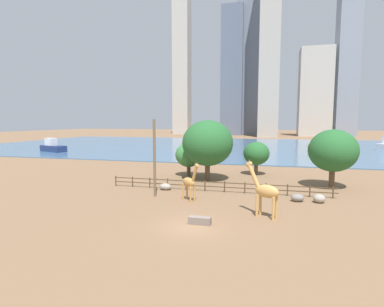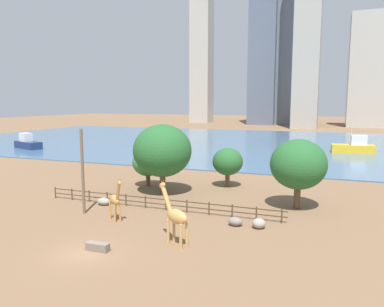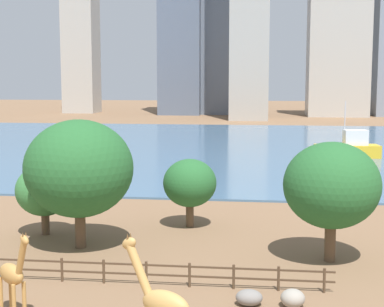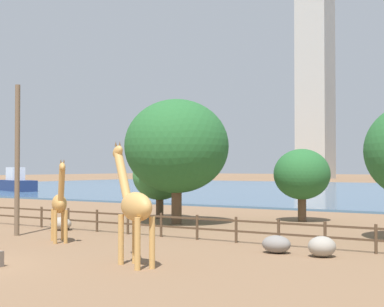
{
  "view_description": "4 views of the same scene",
  "coord_description": "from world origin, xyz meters",
  "px_view_note": "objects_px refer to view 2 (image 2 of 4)",
  "views": [
    {
      "loc": [
        5.63,
        -21.87,
        8.15
      ],
      "look_at": [
        -3.89,
        15.52,
        4.03
      ],
      "focal_mm": 28.0,
      "sensor_mm": 36.0,
      "label": 1
    },
    {
      "loc": [
        16.41,
        -21.65,
        10.96
      ],
      "look_at": [
        -1.42,
        25.8,
        3.95
      ],
      "focal_mm": 35.0,
      "sensor_mm": 36.0,
      "label": 2
    },
    {
      "loc": [
        9.29,
        -17.58,
        10.89
      ],
      "look_at": [
        3.8,
        27.23,
        5.15
      ],
      "focal_mm": 55.0,
      "sensor_mm": 36.0,
      "label": 3
    },
    {
      "loc": [
        19.62,
        -14.1,
        3.82
      ],
      "look_at": [
        0.04,
        16.47,
        4.64
      ],
      "focal_mm": 55.0,
      "sensor_mm": 36.0,
      "label": 4
    }
  ],
  "objects_px": {
    "boulder_near_fence": "(235,221)",
    "boat_sailboat": "(354,147)",
    "boulder_by_pole": "(259,223)",
    "tree_right_tall": "(148,162)",
    "feeding_trough": "(98,247)",
    "tree_center_broad": "(228,162)",
    "utility_pole": "(83,172)",
    "giraffe_tall": "(115,200)",
    "boulder_small": "(104,201)",
    "boat_ferry": "(28,143)",
    "giraffe_companion": "(176,216)",
    "tree_left_small": "(162,151)",
    "tree_left_large": "(298,164)"
  },
  "relations": [
    {
      "from": "boulder_near_fence",
      "to": "boat_sailboat",
      "type": "distance_m",
      "value": 55.91
    },
    {
      "from": "boulder_by_pole",
      "to": "tree_right_tall",
      "type": "xyz_separation_m",
      "value": [
        -16.66,
        11.37,
        2.71
      ]
    },
    {
      "from": "feeding_trough",
      "to": "tree_center_broad",
      "type": "relative_size",
      "value": 0.35
    },
    {
      "from": "utility_pole",
      "to": "feeding_trough",
      "type": "relative_size",
      "value": 4.67
    },
    {
      "from": "giraffe_tall",
      "to": "boulder_small",
      "type": "distance_m",
      "value": 6.02
    },
    {
      "from": "boat_ferry",
      "to": "boat_sailboat",
      "type": "height_order",
      "value": "boat_sailboat"
    },
    {
      "from": "feeding_trough",
      "to": "boulder_near_fence",
      "type": "bearing_deg",
      "value": 48.12
    },
    {
      "from": "feeding_trough",
      "to": "tree_right_tall",
      "type": "bearing_deg",
      "value": 107.26
    },
    {
      "from": "giraffe_companion",
      "to": "tree_left_small",
      "type": "height_order",
      "value": "tree_left_small"
    },
    {
      "from": "boulder_by_pole",
      "to": "feeding_trough",
      "type": "height_order",
      "value": "boulder_by_pole"
    },
    {
      "from": "feeding_trough",
      "to": "boat_ferry",
      "type": "height_order",
      "value": "boat_ferry"
    },
    {
      "from": "boat_sailboat",
      "to": "giraffe_companion",
      "type": "bearing_deg",
      "value": 69.79
    },
    {
      "from": "boulder_near_fence",
      "to": "boat_ferry",
      "type": "bearing_deg",
      "value": 148.41
    },
    {
      "from": "tree_center_broad",
      "to": "tree_right_tall",
      "type": "height_order",
      "value": "tree_center_broad"
    },
    {
      "from": "tree_left_small",
      "to": "boat_sailboat",
      "type": "height_order",
      "value": "tree_left_small"
    },
    {
      "from": "boulder_near_fence",
      "to": "tree_center_broad",
      "type": "bearing_deg",
      "value": 107.88
    },
    {
      "from": "utility_pole",
      "to": "tree_left_small",
      "type": "relative_size",
      "value": 1.01
    },
    {
      "from": "boulder_small",
      "to": "tree_right_tall",
      "type": "relative_size",
      "value": 0.29
    },
    {
      "from": "giraffe_tall",
      "to": "tree_center_broad",
      "type": "xyz_separation_m",
      "value": [
        6.03,
        17.24,
        1.32
      ]
    },
    {
      "from": "giraffe_tall",
      "to": "giraffe_companion",
      "type": "distance_m",
      "value": 8.36
    },
    {
      "from": "boat_sailboat",
      "to": "boat_ferry",
      "type": "bearing_deg",
      "value": 8.69
    },
    {
      "from": "boat_sailboat",
      "to": "boulder_small",
      "type": "bearing_deg",
      "value": 56.98
    },
    {
      "from": "boulder_small",
      "to": "tree_left_small",
      "type": "height_order",
      "value": "tree_left_small"
    },
    {
      "from": "tree_center_broad",
      "to": "tree_left_large",
      "type": "bearing_deg",
      "value": -37.39
    },
    {
      "from": "boulder_by_pole",
      "to": "giraffe_companion",
      "type": "bearing_deg",
      "value": -131.16
    },
    {
      "from": "boulder_by_pole",
      "to": "tree_left_small",
      "type": "distance_m",
      "value": 16.4
    },
    {
      "from": "giraffe_tall",
      "to": "tree_center_broad",
      "type": "bearing_deg",
      "value": 109.43
    },
    {
      "from": "giraffe_tall",
      "to": "boulder_small",
      "type": "bearing_deg",
      "value": 173.28
    },
    {
      "from": "utility_pole",
      "to": "tree_center_broad",
      "type": "distance_m",
      "value": 19.33
    },
    {
      "from": "utility_pole",
      "to": "boulder_small",
      "type": "bearing_deg",
      "value": 89.16
    },
    {
      "from": "giraffe_companion",
      "to": "feeding_trough",
      "type": "relative_size",
      "value": 2.7
    },
    {
      "from": "boulder_by_pole",
      "to": "tree_right_tall",
      "type": "relative_size",
      "value": 0.24
    },
    {
      "from": "giraffe_companion",
      "to": "tree_left_large",
      "type": "height_order",
      "value": "tree_left_large"
    },
    {
      "from": "utility_pole",
      "to": "boulder_near_fence",
      "type": "relative_size",
      "value": 6.43
    },
    {
      "from": "boulder_small",
      "to": "tree_left_small",
      "type": "relative_size",
      "value": 0.17
    },
    {
      "from": "giraffe_companion",
      "to": "utility_pole",
      "type": "xyz_separation_m",
      "value": [
        -11.69,
        4.35,
        1.9
      ]
    },
    {
      "from": "boulder_near_fence",
      "to": "tree_right_tall",
      "type": "bearing_deg",
      "value": 141.95
    },
    {
      "from": "boulder_by_pole",
      "to": "boat_sailboat",
      "type": "distance_m",
      "value": 55.45
    },
    {
      "from": "boat_ferry",
      "to": "giraffe_companion",
      "type": "bearing_deg",
      "value": -17.18
    },
    {
      "from": "giraffe_tall",
      "to": "tree_left_large",
      "type": "distance_m",
      "value": 18.61
    },
    {
      "from": "utility_pole",
      "to": "boulder_small",
      "type": "relative_size",
      "value": 5.82
    },
    {
      "from": "giraffe_tall",
      "to": "tree_right_tall",
      "type": "relative_size",
      "value": 0.84
    },
    {
      "from": "giraffe_companion",
      "to": "boulder_near_fence",
      "type": "relative_size",
      "value": 3.72
    },
    {
      "from": "tree_left_large",
      "to": "tree_left_small",
      "type": "xyz_separation_m",
      "value": [
        -15.75,
        0.96,
        0.57
      ]
    },
    {
      "from": "tree_left_large",
      "to": "feeding_trough",
      "type": "bearing_deg",
      "value": -127.5
    },
    {
      "from": "giraffe_companion",
      "to": "boat_sailboat",
      "type": "xyz_separation_m",
      "value": [
        15.44,
        60.58,
        -0.81
      ]
    },
    {
      "from": "boulder_by_pole",
      "to": "tree_right_tall",
      "type": "bearing_deg",
      "value": 145.69
    },
    {
      "from": "tree_right_tall",
      "to": "tree_left_small",
      "type": "height_order",
      "value": "tree_left_small"
    },
    {
      "from": "giraffe_companion",
      "to": "tree_right_tall",
      "type": "height_order",
      "value": "tree_right_tall"
    },
    {
      "from": "feeding_trough",
      "to": "giraffe_tall",
      "type": "bearing_deg",
      "value": 111.33
    }
  ]
}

